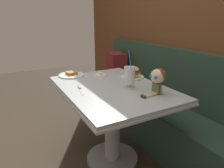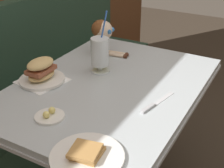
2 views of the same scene
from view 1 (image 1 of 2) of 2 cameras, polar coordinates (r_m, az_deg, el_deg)
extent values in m
plane|color=#382D23|center=(2.04, -4.68, -21.64)|extent=(8.00, 8.00, 0.00)
cube|color=brown|center=(2.21, 20.95, 14.33)|extent=(4.40, 0.08, 2.40)
cube|color=#233D2D|center=(2.27, 13.44, -10.70)|extent=(2.60, 0.48, 0.45)
cube|color=#233D2D|center=(2.21, 18.05, 2.10)|extent=(2.60, 0.10, 0.55)
cube|color=#B2BCC1|center=(1.75, 0.10, -1.19)|extent=(1.10, 0.80, 0.03)
cube|color=#B7BABF|center=(1.75, 0.10, -1.90)|extent=(1.11, 0.81, 0.02)
cylinder|color=#A5A8AD|center=(1.90, 0.09, -11.45)|extent=(0.14, 0.14, 0.65)
cylinder|color=gray|center=(2.09, 0.09, -19.75)|extent=(0.48, 0.48, 0.04)
cylinder|color=white|center=(2.10, -11.20, 2.43)|extent=(0.25, 0.25, 0.01)
cube|color=#B78447|center=(2.09, -11.15, 2.77)|extent=(0.11, 0.11, 0.01)
cube|color=#B78447|center=(2.10, -11.20, 3.23)|extent=(0.11, 0.11, 0.01)
cylinder|color=silver|center=(1.71, 4.78, -0.93)|extent=(0.10, 0.10, 0.01)
cylinder|color=silver|center=(1.71, 4.79, -0.29)|extent=(0.03, 0.03, 0.03)
cylinder|color=silver|center=(1.68, 4.87, 2.45)|extent=(0.09, 0.09, 0.14)
cylinder|color=#E0DB6B|center=(1.69, 4.86, 2.17)|extent=(0.08, 0.08, 0.12)
cylinder|color=blue|center=(1.64, 5.13, 5.50)|extent=(0.02, 0.05, 0.22)
cube|color=white|center=(2.00, 5.69, 1.73)|extent=(0.23, 0.23, 0.00)
cylinder|color=white|center=(2.00, 5.70, 1.95)|extent=(0.22, 0.22, 0.01)
ellipsoid|color=tan|center=(1.99, 5.72, 2.62)|extent=(0.15, 0.10, 0.04)
cube|color=#995138|center=(1.98, 5.75, 3.40)|extent=(0.14, 0.09, 0.02)
ellipsoid|color=tan|center=(1.97, 5.78, 4.30)|extent=(0.15, 0.10, 0.04)
cylinder|color=white|center=(2.08, -3.17, 2.52)|extent=(0.12, 0.12, 0.01)
sphere|color=#F4E07A|center=(2.09, -3.39, 3.14)|extent=(0.03, 0.03, 0.03)
sphere|color=#F4E07A|center=(2.06, -2.93, 2.92)|extent=(0.03, 0.03, 0.03)
cube|color=silver|center=(1.63, -8.38, -2.25)|extent=(0.14, 0.05, 0.00)
cube|color=#B2B5BA|center=(1.74, -9.01, -0.75)|extent=(0.09, 0.04, 0.01)
cube|color=#5B6642|center=(1.61, 12.30, -1.21)|extent=(0.07, 0.05, 0.08)
sphere|color=beige|center=(1.58, 12.54, 2.13)|extent=(0.11, 0.11, 0.11)
ellipsoid|color=brown|center=(1.58, 12.85, 2.48)|extent=(0.12, 0.12, 0.10)
sphere|color=#2D6BB2|center=(1.56, 10.76, 2.18)|extent=(0.03, 0.03, 0.03)
sphere|color=#2D6BB2|center=(1.53, 11.95, 1.80)|extent=(0.03, 0.03, 0.03)
cylinder|color=beige|center=(1.57, 9.89, -2.77)|extent=(0.03, 0.12, 0.02)
cylinder|color=beige|center=(1.55, 10.62, -3.07)|extent=(0.03, 0.12, 0.02)
sphere|color=#4C2819|center=(1.53, 8.31, -3.26)|extent=(0.03, 0.03, 0.03)
sphere|color=#4C2819|center=(1.51, 9.05, -3.57)|extent=(0.03, 0.03, 0.03)
cylinder|color=#5B6642|center=(1.63, 11.25, -0.69)|extent=(0.02, 0.02, 0.07)
cylinder|color=#5B6642|center=(1.58, 13.41, -1.46)|extent=(0.02, 0.02, 0.07)
cube|color=maroon|center=(2.88, 1.26, 4.85)|extent=(0.33, 0.25, 0.38)
cube|color=maroon|center=(2.84, -0.85, 3.09)|extent=(0.22, 0.08, 0.17)
ellipsoid|color=maroon|center=(2.84, 1.28, 8.38)|extent=(0.31, 0.23, 0.07)
camera|label=2|loc=(2.62, -27.81, 19.63)|focal=51.57mm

